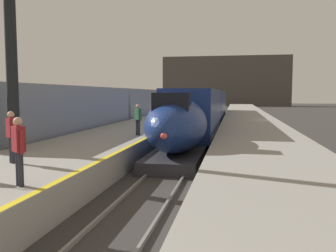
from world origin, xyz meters
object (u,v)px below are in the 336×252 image
object	(u,v)px
highspeed_train_main	(204,109)
passenger_mid_platform	(11,133)
passenger_far_waiting	(138,117)
passenger_near_edge	(19,146)
station_column_mid	(10,11)
regional_train_adjacent	(114,107)

from	to	relation	value
highspeed_train_main	passenger_mid_platform	xyz separation A→B (m)	(-4.42, -21.55, 0.11)
highspeed_train_main	passenger_far_waiting	bearing A→B (deg)	-100.61
passenger_far_waiting	passenger_near_edge	bearing A→B (deg)	-89.87
passenger_mid_platform	passenger_near_edge	bearing A→B (deg)	-53.09
highspeed_train_main	station_column_mid	size ratio (longest dim) A/B	4.22
regional_train_adjacent	passenger_near_edge	bearing A→B (deg)	-76.36
regional_train_adjacent	passenger_far_waiting	size ratio (longest dim) A/B	21.66
station_column_mid	passenger_far_waiting	distance (m)	8.20
highspeed_train_main	passenger_far_waiting	world-z (taller)	highspeed_train_main
highspeed_train_main	passenger_near_edge	world-z (taller)	highspeed_train_main
regional_train_adjacent	passenger_mid_platform	world-z (taller)	regional_train_adjacent
passenger_near_edge	passenger_far_waiting	world-z (taller)	same
regional_train_adjacent	station_column_mid	world-z (taller)	station_column_mid
highspeed_train_main	regional_train_adjacent	world-z (taller)	regional_train_adjacent
station_column_mid	passenger_near_edge	bearing A→B (deg)	-55.29
highspeed_train_main	passenger_mid_platform	bearing A→B (deg)	-101.59
station_column_mid	passenger_near_edge	distance (m)	7.51
regional_train_adjacent	passenger_far_waiting	distance (m)	13.54
regional_train_adjacent	passenger_near_edge	xyz separation A→B (m)	(5.65, -23.27, -0.09)
regional_train_adjacent	passenger_mid_platform	size ratio (longest dim) A/B	21.66
station_column_mid	highspeed_train_main	bearing A→B (deg)	72.92
station_column_mid	passenger_mid_platform	bearing A→B (deg)	-57.88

